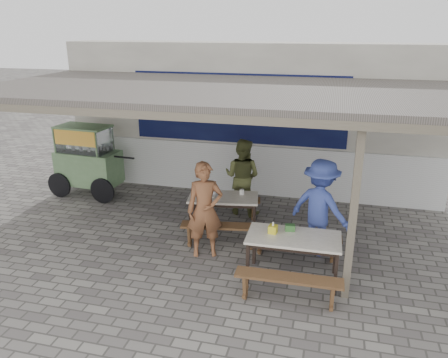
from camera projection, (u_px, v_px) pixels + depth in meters
ground at (211, 249)px, 7.96m from camera, size 60.00×60.00×0.00m
back_wall at (251, 118)px, 10.66m from camera, size 9.00×1.28×3.50m
warung_roof at (224, 93)px, 7.88m from camera, size 9.00×4.21×2.81m
table_left at (223, 200)px, 8.43m from camera, size 1.43×0.90×0.75m
bench_left_street at (220, 230)px, 7.94m from camera, size 1.46×0.51×0.45m
bench_left_wall at (226, 204)px, 9.15m from camera, size 1.46×0.51×0.45m
table_right at (294, 241)px, 6.84m from camera, size 1.47×0.78×0.75m
bench_right_street at (288, 283)px, 6.31m from camera, size 1.56×0.31×0.45m
bench_right_wall at (296, 240)px, 7.59m from camera, size 1.56×0.31×0.45m
vendor_cart at (87, 158)px, 10.28m from camera, size 2.15×0.92×1.68m
patron_street_side at (205, 210)px, 7.52m from camera, size 0.73×0.60×1.71m
patron_wall_side at (242, 177)px, 9.27m from camera, size 0.92×0.78×1.65m
patron_right_table at (320, 208)px, 7.59m from camera, size 1.29×1.09×1.74m
tissue_box at (273, 229)px, 6.91m from camera, size 0.15×0.15×0.13m
donation_box at (290, 228)px, 6.99m from camera, size 0.17×0.13×0.10m
condiment_jar at (242, 192)px, 8.50m from camera, size 0.09×0.09×0.10m
condiment_bowl at (212, 195)px, 8.43m from camera, size 0.20×0.20×0.05m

